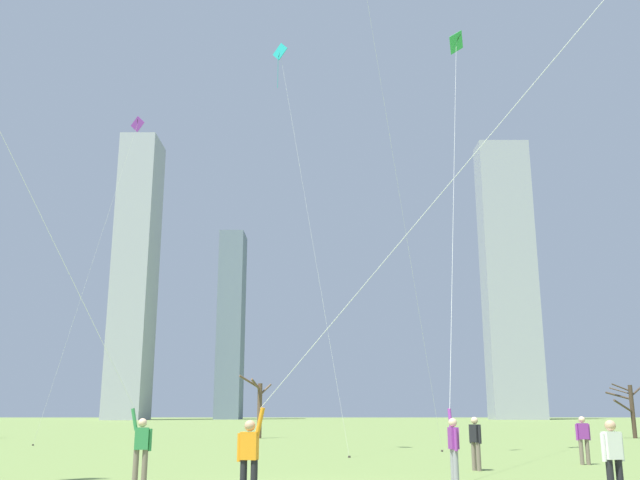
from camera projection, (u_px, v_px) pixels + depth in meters
kite_flyer_foreground_right_pink at (349, 331)px, 13.84m from camera, size 10.95×4.29×13.94m
kite_flyer_midfield_left_green at (454, 310)px, 21.32m from camera, size 3.77×12.87×19.91m
kite_flyer_midfield_right_white at (75, 305)px, 17.64m from camera, size 8.25×4.27×16.90m
bystander_far_off_by_trees at (613, 457)px, 14.06m from camera, size 0.49×0.28×1.62m
bystander_watching_nearby at (475, 440)px, 21.85m from camera, size 0.34×0.46×1.62m
bystander_strolling_midfield at (583, 438)px, 24.25m from camera, size 0.51×0.22×1.62m
distant_kite_drifting_right_purple at (127, 156)px, 41.00m from camera, size 5.07×0.59×18.83m
distant_kite_low_near_trees_teal at (284, 78)px, 33.62m from camera, size 3.56×2.48×19.45m
bare_tree_center at (630, 407)px, 48.18m from camera, size 2.94×2.35×3.70m
bare_tree_right_of_center at (259, 406)px, 48.10m from camera, size 2.20×1.50×4.23m
skyline_wide_slab at (509, 276)px, 163.03m from camera, size 11.83×7.14×65.03m
skyline_mid_tower_right at (135, 274)px, 157.51m from camera, size 8.11×11.29×63.83m
skyline_tall_tower at (231, 324)px, 166.95m from camera, size 5.75×9.33×44.18m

